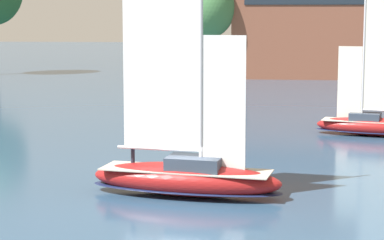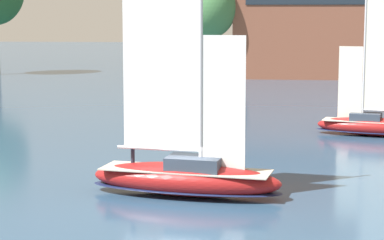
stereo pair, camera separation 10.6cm
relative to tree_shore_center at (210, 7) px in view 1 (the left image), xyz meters
name	(u,v)px [view 1 (the left image)]	position (x,y,z in m)	size (l,w,h in m)	color
ground_plane	(186,195)	(4.25, -67.72, -9.87)	(400.00, 400.00, 0.00)	#2D4C6B
tree_shore_center	(210,7)	(0.00, 0.00, 0.00)	(6.85, 6.85, 14.10)	brown
sailboat_main	(186,175)	(4.27, -67.72, -8.81)	(10.10, 4.30, 13.45)	maroon
sailboat_moored_near_marina	(370,123)	(15.85, -47.74, -8.96)	(8.39, 4.19, 11.12)	maroon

